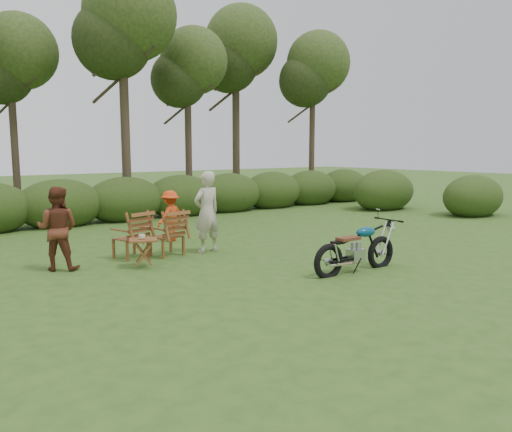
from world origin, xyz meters
TOP-DOWN VIEW (x-y plane):
  - ground at (0.00, 0.00)m, footprint 80.00×80.00m
  - tree_line at (0.50, 9.74)m, footprint 22.52×11.62m
  - motorcycle at (0.80, 0.00)m, footprint 1.92×0.79m
  - lawn_chair_right at (-1.35, 3.39)m, footprint 0.77×0.77m
  - lawn_chair_left at (-2.06, 3.63)m, footprint 0.83×0.83m
  - side_table at (-2.22, 2.64)m, footprint 0.67×0.62m
  - cup at (-2.25, 2.63)m, footprint 0.14×0.14m
  - adult_a at (-0.50, 3.15)m, footprint 0.70×0.50m
  - adult_b at (-3.58, 3.43)m, footprint 0.97×0.93m
  - child at (-0.53, 4.82)m, footprint 0.92×0.72m

SIDE VIEW (x-z plane):
  - ground at x=0.00m, z-range 0.00..0.00m
  - motorcycle at x=0.80m, z-range -0.54..0.54m
  - lawn_chair_right at x=-1.35m, z-range -0.49..0.49m
  - lawn_chair_left at x=-2.06m, z-range -0.49..0.49m
  - adult_a at x=-0.50m, z-range -0.89..0.89m
  - adult_b at x=-3.58m, z-range -0.79..0.79m
  - child at x=-0.53m, z-range -0.63..0.63m
  - side_table at x=-2.22m, z-range 0.00..0.55m
  - cup at x=-2.25m, z-range 0.55..0.65m
  - tree_line at x=0.50m, z-range -0.26..7.88m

